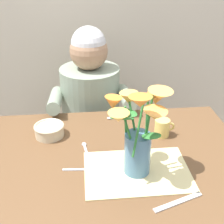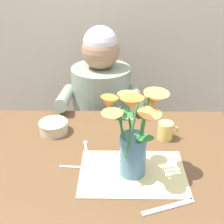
# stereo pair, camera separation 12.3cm
# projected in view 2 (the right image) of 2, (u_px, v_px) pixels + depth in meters

# --- Properties ---
(dining_table) EXTENTS (1.20, 0.80, 0.74)m
(dining_table) POSITION_uv_depth(u_px,v_px,m) (104.00, 175.00, 1.32)
(dining_table) COLOR brown
(dining_table) RESTS_ON ground_plane
(seated_person) EXTENTS (0.45, 0.47, 1.14)m
(seated_person) POSITION_uv_depth(u_px,v_px,m) (102.00, 120.00, 1.90)
(seated_person) COLOR #4C4C56
(seated_person) RESTS_ON ground_plane
(striped_placemat) EXTENTS (0.40, 0.28, 0.00)m
(striped_placemat) POSITION_uv_depth(u_px,v_px,m) (133.00, 173.00, 1.18)
(striped_placemat) COLOR beige
(striped_placemat) RESTS_ON dining_table
(flower_vase) EXTENTS (0.26, 0.26, 0.36)m
(flower_vase) POSITION_uv_depth(u_px,v_px,m) (134.00, 132.00, 1.09)
(flower_vase) COLOR teal
(flower_vase) RESTS_ON dining_table
(ceramic_bowl) EXTENTS (0.14, 0.14, 0.06)m
(ceramic_bowl) POSITION_uv_depth(u_px,v_px,m) (54.00, 126.00, 1.43)
(ceramic_bowl) COLOR beige
(ceramic_bowl) RESTS_ON dining_table
(dinner_knife) EXTENTS (0.18, 0.08, 0.00)m
(dinner_knife) POSITION_uv_depth(u_px,v_px,m) (168.00, 207.00, 1.02)
(dinner_knife) COLOR silver
(dinner_knife) RESTS_ON dining_table
(tea_cup) EXTENTS (0.09, 0.07, 0.08)m
(tea_cup) POSITION_uv_depth(u_px,v_px,m) (166.00, 131.00, 1.38)
(tea_cup) COLOR #E5C666
(tea_cup) RESTS_ON dining_table
(spoon_0) EXTENTS (0.03, 0.12, 0.01)m
(spoon_0) POSITION_uv_depth(u_px,v_px,m) (86.00, 146.00, 1.34)
(spoon_0) COLOR silver
(spoon_0) RESTS_ON dining_table
(spoon_1) EXTENTS (0.12, 0.02, 0.01)m
(spoon_1) POSITION_uv_depth(u_px,v_px,m) (80.00, 167.00, 1.21)
(spoon_1) COLOR silver
(spoon_1) RESTS_ON dining_table
(spoon_2) EXTENTS (0.12, 0.02, 0.01)m
(spoon_2) POSITION_uv_depth(u_px,v_px,m) (121.00, 118.00, 1.55)
(spoon_2) COLOR silver
(spoon_2) RESTS_ON dining_table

